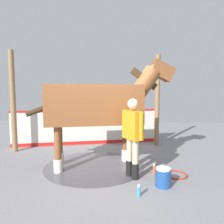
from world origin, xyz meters
The scene contains 11 objects.
ground_plane centered at (0.00, 0.00, -0.01)m, with size 16.00×16.00×0.02m, color gray.
wet_patch centered at (0.37, 0.17, 0.00)m, with size 2.45×2.45×0.00m, color #4C4C54.
barrier_wall centered at (2.50, 0.71, 0.56)m, with size 1.34×4.97×1.20m.
roof_post_near centered at (2.57, -1.62, 1.52)m, with size 0.16×0.16×3.05m, color olive.
roof_post_far centered at (1.45, 2.79, 1.52)m, with size 0.16×0.16×3.05m, color olive.
horse centered at (0.40, 0.06, 1.51)m, with size 1.45×3.53×2.63m.
handler centered at (-0.25, -0.75, 0.98)m, with size 0.58×0.45×1.69m.
wash_bucket centered at (-0.64, -1.34, 0.18)m, with size 0.30×0.30×0.37m.
bottle_shampoo centered at (-1.07, -0.85, 0.10)m, with size 0.06×0.06×0.21m.
bottle_spray centered at (-0.02, -1.24, 0.11)m, with size 0.07×0.07×0.23m.
hose_coil centered at (-0.07, -1.71, 0.02)m, with size 0.49×0.49×0.03m, color #B72D1E.
Camera 1 is at (-4.68, -0.65, 1.85)m, focal length 34.16 mm.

